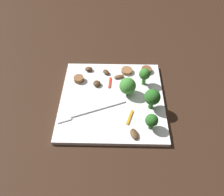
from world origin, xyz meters
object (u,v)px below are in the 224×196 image
(plate, at_px, (112,99))
(sausage_slice_1, at_px, (127,71))
(mushroom_0, at_px, (97,84))
(sausage_slice_2, at_px, (79,79))
(pepper_strip_1, at_px, (130,117))
(fork, at_px, (87,112))
(pepper_strip_0, at_px, (110,83))
(mushroom_4, at_px, (134,134))
(mushroom_1, at_px, (89,69))
(broccoli_floret_1, at_px, (145,75))
(sausage_slice_0, at_px, (146,70))
(mushroom_3, at_px, (119,77))
(mushroom_2, at_px, (106,72))
(broccoli_floret_0, at_px, (152,97))
(broccoli_floret_3, at_px, (152,121))
(broccoli_floret_2, at_px, (128,86))

(plate, height_order, sausage_slice_1, sausage_slice_1)
(mushroom_0, bearing_deg, sausage_slice_2, -17.50)
(pepper_strip_1, bearing_deg, fork, -7.08)
(pepper_strip_0, bearing_deg, mushroom_4, 109.96)
(plate, height_order, pepper_strip_0, pepper_strip_0)
(sausage_slice_2, height_order, pepper_strip_0, sausage_slice_2)
(mushroom_1, bearing_deg, pepper_strip_0, 141.44)
(broccoli_floret_1, xyz_separation_m, sausage_slice_0, (-0.01, -0.05, -0.03))
(plate, xyz_separation_m, mushroom_3, (-0.02, -0.08, 0.01))
(plate, height_order, pepper_strip_1, pepper_strip_1)
(mushroom_3, bearing_deg, broccoli_floret_1, 161.49)
(sausage_slice_0, bearing_deg, pepper_strip_1, 72.36)
(broccoli_floret_1, height_order, sausage_slice_1, broccoli_floret_1)
(plate, relative_size, broccoli_floret_1, 5.16)
(mushroom_2, bearing_deg, sausage_slice_2, 22.45)
(mushroom_1, xyz_separation_m, mushroom_2, (-0.05, 0.01, -0.00))
(broccoli_floret_0, relative_size, pepper_strip_1, 1.34)
(mushroom_2, distance_m, pepper_strip_0, 0.04)
(sausage_slice_1, relative_size, pepper_strip_1, 0.72)
(sausage_slice_1, bearing_deg, broccoli_floret_0, 113.68)
(broccoli_floret_0, bearing_deg, fork, 7.27)
(pepper_strip_0, bearing_deg, mushroom_1, -38.56)
(broccoli_floret_3, distance_m, mushroom_4, 0.05)
(broccoli_floret_1, bearing_deg, broccoli_floret_2, 39.54)
(fork, distance_m, broccoli_floret_0, 0.17)
(mushroom_3, bearing_deg, mushroom_1, -17.78)
(broccoli_floret_2, distance_m, pepper_strip_1, 0.08)
(fork, relative_size, sausage_slice_1, 5.30)
(mushroom_0, relative_size, mushroom_3, 0.74)
(pepper_strip_0, bearing_deg, broccoli_floret_1, 179.53)
(mushroom_3, relative_size, pepper_strip_1, 0.65)
(mushroom_2, relative_size, pepper_strip_0, 0.55)
(sausage_slice_2, xyz_separation_m, mushroom_1, (-0.02, -0.04, -0.00))
(broccoli_floret_2, height_order, mushroom_2, broccoli_floret_2)
(pepper_strip_1, bearing_deg, mushroom_0, -51.42)
(plate, bearing_deg, pepper_strip_0, -82.59)
(sausage_slice_1, distance_m, mushroom_3, 0.03)
(sausage_slice_1, distance_m, pepper_strip_1, 0.17)
(sausage_slice_1, bearing_deg, pepper_strip_0, 43.78)
(plate, relative_size, sausage_slice_1, 8.43)
(broccoli_floret_0, relative_size, sausage_slice_1, 1.86)
(mushroom_2, height_order, mushroom_3, mushroom_2)
(plate, bearing_deg, mushroom_0, -47.53)
(mushroom_3, bearing_deg, broccoli_floret_0, 127.03)
(fork, xyz_separation_m, mushroom_3, (-0.08, -0.13, 0.00))
(broccoli_floret_2, bearing_deg, mushroom_3, -70.13)
(mushroom_1, relative_size, pepper_strip_0, 0.53)
(mushroom_1, bearing_deg, fork, 93.04)
(broccoli_floret_0, bearing_deg, mushroom_4, 61.69)
(sausage_slice_2, distance_m, mushroom_4, 0.23)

